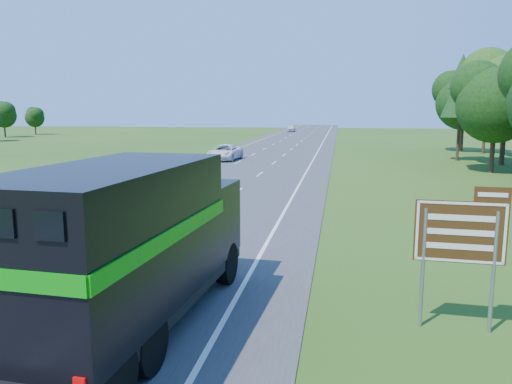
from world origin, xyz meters
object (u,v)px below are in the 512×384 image
at_px(horse_truck, 131,243).
at_px(white_suv, 225,152).
at_px(exit_sign, 461,238).
at_px(far_car, 291,128).

relative_size(horse_truck, white_suv, 1.58).
relative_size(white_suv, exit_sign, 1.67).
relative_size(horse_truck, exit_sign, 2.64).
bearing_deg(horse_truck, far_car, 97.59).
bearing_deg(far_car, exit_sign, -81.06).
xyz_separation_m(horse_truck, far_car, (-7.06, 111.05, -1.36)).
xyz_separation_m(white_suv, exit_sign, (14.73, -39.02, 1.41)).
xyz_separation_m(white_suv, far_car, (0.09, 70.63, -0.02)).
xyz_separation_m(horse_truck, white_suv, (-7.15, 40.41, -1.33)).
bearing_deg(far_car, horse_truck, -85.02).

